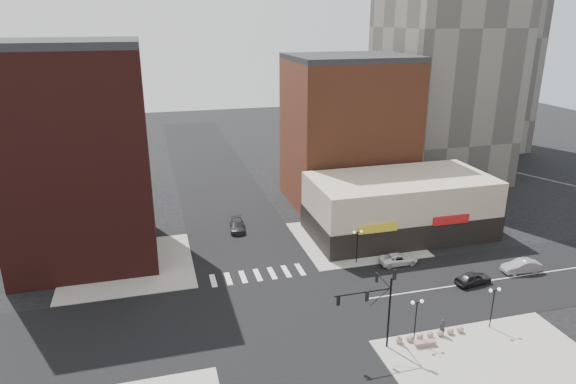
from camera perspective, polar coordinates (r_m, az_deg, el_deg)
name	(u,v)px	position (r m, az deg, el deg)	size (l,w,h in m)	color
ground	(276,313)	(52.86, -1.36, -13.25)	(240.00, 240.00, 0.00)	black
road_ew	(276,313)	(52.85, -1.36, -13.24)	(200.00, 14.00, 0.02)	black
road_ns	(276,313)	(52.85, -1.36, -13.24)	(14.00, 200.00, 0.02)	black
sidewalk_nw	(128,266)	(64.51, -17.33, -7.81)	(15.00, 15.00, 0.12)	gray
sidewalk_ne	(355,239)	(69.14, 7.44, -5.21)	(15.00, 15.00, 0.12)	gray
sidewalk_se	(503,373)	(48.66, 22.78, -18.04)	(18.00, 14.00, 0.12)	gray
building_nw	(78,159)	(64.43, -22.33, 3.44)	(16.00, 15.00, 25.00)	#3A1512
building_ne_midrise	(348,133)	(80.60, 6.66, 6.52)	(18.00, 15.00, 22.00)	brown
building_ne_row	(399,210)	(70.97, 12.26, -2.01)	(24.20, 12.20, 8.00)	#B7A892
traffic_signal	(378,298)	(46.12, 9.98, -11.57)	(5.59, 3.09, 7.77)	black
street_lamp_se_a	(417,310)	(48.42, 14.09, -12.60)	(1.22, 0.32, 4.16)	black
street_lamp_se_b	(494,298)	(52.49, 21.89, -10.84)	(1.22, 0.32, 4.16)	black
street_lamp_ne	(357,238)	(61.47, 7.73, -5.10)	(1.22, 0.32, 4.16)	black
bollard_row	(430,334)	(50.68, 15.52, -15.00)	(6.93, 0.63, 0.63)	#916E64
white_suv	(398,259)	(63.27, 12.15, -7.29)	(2.14, 4.65, 1.29)	white
dark_sedan_east	(473,278)	(61.05, 19.88, -9.00)	(1.69, 4.21, 1.43)	black
silver_sedan	(521,266)	(65.79, 24.49, -7.52)	(1.58, 4.52, 1.49)	#96969B
dark_sedan_north	(237,226)	(71.50, -5.67, -3.75)	(1.93, 4.74, 1.38)	black
pedestrian	(442,327)	(50.95, 16.76, -14.22)	(0.62, 0.41, 1.70)	#28252A
stone_bench	(425,343)	(49.52, 14.97, -15.93)	(2.03, 0.74, 0.46)	#8A685F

